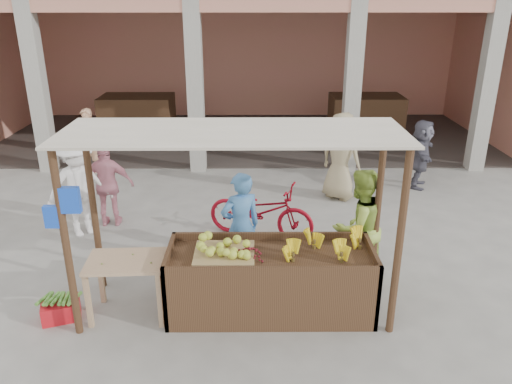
{
  "coord_description": "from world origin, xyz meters",
  "views": [
    {
      "loc": [
        0.28,
        -5.51,
        3.84
      ],
      "look_at": [
        0.32,
        1.2,
        1.18
      ],
      "focal_mm": 35.0,
      "sensor_mm": 36.0,
      "label": 1
    }
  ],
  "objects_px": {
    "vendor_blue": "(241,223)",
    "motorcycle": "(261,210)",
    "red_crate": "(61,310)",
    "vendor_green": "(359,224)",
    "fruit_stall": "(270,283)",
    "side_table": "(127,270)"
  },
  "relations": [
    {
      "from": "vendor_blue",
      "to": "motorcycle",
      "type": "relative_size",
      "value": 0.9
    },
    {
      "from": "vendor_blue",
      "to": "motorcycle",
      "type": "height_order",
      "value": "vendor_blue"
    },
    {
      "from": "red_crate",
      "to": "vendor_green",
      "type": "bearing_deg",
      "value": -5.6
    },
    {
      "from": "motorcycle",
      "to": "red_crate",
      "type": "bearing_deg",
      "value": 151.05
    },
    {
      "from": "fruit_stall",
      "to": "red_crate",
      "type": "bearing_deg",
      "value": -176.44
    },
    {
      "from": "fruit_stall",
      "to": "side_table",
      "type": "relative_size",
      "value": 2.59
    },
    {
      "from": "side_table",
      "to": "motorcycle",
      "type": "height_order",
      "value": "motorcycle"
    },
    {
      "from": "red_crate",
      "to": "motorcycle",
      "type": "distance_m",
      "value": 3.47
    },
    {
      "from": "side_table",
      "to": "red_crate",
      "type": "distance_m",
      "value": 1.02
    },
    {
      "from": "fruit_stall",
      "to": "red_crate",
      "type": "xyz_separation_m",
      "value": [
        -2.66,
        -0.17,
        -0.28
      ]
    },
    {
      "from": "vendor_green",
      "to": "fruit_stall",
      "type": "bearing_deg",
      "value": 4.5
    },
    {
      "from": "vendor_blue",
      "to": "motorcycle",
      "type": "distance_m",
      "value": 1.38
    },
    {
      "from": "red_crate",
      "to": "vendor_green",
      "type": "xyz_separation_m",
      "value": [
        3.91,
        0.91,
        0.77
      ]
    },
    {
      "from": "side_table",
      "to": "vendor_green",
      "type": "distance_m",
      "value": 3.16
    },
    {
      "from": "fruit_stall",
      "to": "vendor_blue",
      "type": "bearing_deg",
      "value": 115.65
    },
    {
      "from": "fruit_stall",
      "to": "red_crate",
      "type": "distance_m",
      "value": 2.68
    },
    {
      "from": "fruit_stall",
      "to": "vendor_green",
      "type": "xyz_separation_m",
      "value": [
        1.24,
        0.74,
        0.49
      ]
    },
    {
      "from": "fruit_stall",
      "to": "red_crate",
      "type": "relative_size",
      "value": 5.62
    },
    {
      "from": "red_crate",
      "to": "vendor_blue",
      "type": "distance_m",
      "value": 2.58
    },
    {
      "from": "side_table",
      "to": "red_crate",
      "type": "relative_size",
      "value": 2.17
    },
    {
      "from": "motorcycle",
      "to": "fruit_stall",
      "type": "bearing_deg",
      "value": -158.21
    },
    {
      "from": "motorcycle",
      "to": "vendor_green",
      "type": "bearing_deg",
      "value": -116.65
    }
  ]
}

